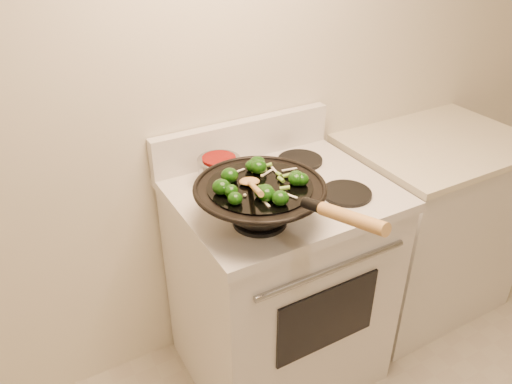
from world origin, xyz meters
TOP-DOWN VIEW (x-y plane):
  - stove at (-0.28, 1.17)m, footprint 0.78×0.67m
  - counter_unit at (0.58, 1.20)m, footprint 0.81×0.62m
  - wok at (-0.46, 1.01)m, footprint 0.43×0.70m
  - stirfry at (-0.46, 1.01)m, footprint 0.32×0.28m
  - wooden_spoon at (-0.51, 0.97)m, footprint 0.15×0.29m
  - saucepan at (-0.46, 1.32)m, footprint 0.16×0.26m

SIDE VIEW (x-z plane):
  - counter_unit at x=0.58m, z-range 0.00..0.91m
  - stove at x=-0.28m, z-range -0.07..1.01m
  - saucepan at x=-0.46m, z-range 0.93..1.03m
  - wok at x=-0.46m, z-range 0.88..1.13m
  - stirfry at x=-0.46m, z-range 1.06..1.11m
  - wooden_spoon at x=-0.51m, z-range 1.04..1.17m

